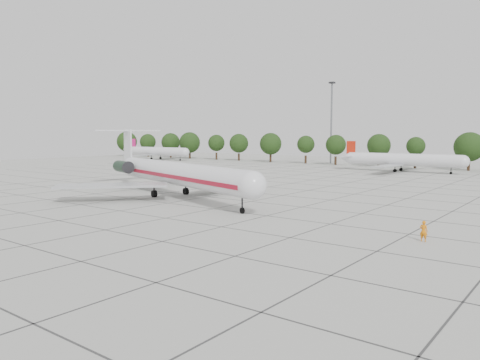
{
  "coord_description": "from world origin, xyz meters",
  "views": [
    {
      "loc": [
        37.44,
        -43.34,
        9.27
      ],
      "look_at": [
        2.01,
        2.87,
        3.5
      ],
      "focal_mm": 35.0,
      "sensor_mm": 36.0,
      "label": 1
    }
  ],
  "objects_px": {
    "bg_airliner_a": "(157,151)",
    "main_airliner": "(172,172)",
    "floodlight_mast": "(331,118)",
    "ground_crew": "(424,231)",
    "bg_airliner_c": "(402,160)"
  },
  "relations": [
    {
      "from": "main_airliner",
      "to": "bg_airliner_a",
      "type": "height_order",
      "value": "main_airliner"
    },
    {
      "from": "main_airliner",
      "to": "bg_airliner_c",
      "type": "xyz_separation_m",
      "value": [
        12.06,
        65.77,
        -0.64
      ]
    },
    {
      "from": "ground_crew",
      "to": "bg_airliner_a",
      "type": "distance_m",
      "value": 136.82
    },
    {
      "from": "ground_crew",
      "to": "bg_airliner_c",
      "type": "height_order",
      "value": "bg_airliner_c"
    },
    {
      "from": "bg_airliner_c",
      "to": "floodlight_mast",
      "type": "xyz_separation_m",
      "value": [
        -29.45,
        20.91,
        11.37
      ]
    },
    {
      "from": "main_airliner",
      "to": "ground_crew",
      "type": "relative_size",
      "value": 22.87
    },
    {
      "from": "ground_crew",
      "to": "bg_airliner_a",
      "type": "xyz_separation_m",
      "value": [
        -114.69,
        74.58,
        1.99
      ]
    },
    {
      "from": "ground_crew",
      "to": "bg_airliner_a",
      "type": "height_order",
      "value": "bg_airliner_a"
    },
    {
      "from": "bg_airliner_a",
      "to": "ground_crew",
      "type": "bearing_deg",
      "value": -33.03
    },
    {
      "from": "floodlight_mast",
      "to": "main_airliner",
      "type": "bearing_deg",
      "value": -78.66
    },
    {
      "from": "bg_airliner_a",
      "to": "main_airliner",
      "type": "bearing_deg",
      "value": -41.33
    },
    {
      "from": "ground_crew",
      "to": "bg_airliner_c",
      "type": "bearing_deg",
      "value": -70.15
    },
    {
      "from": "bg_airliner_c",
      "to": "bg_airliner_a",
      "type": "bearing_deg",
      "value": 179.2
    },
    {
      "from": "main_airliner",
      "to": "bg_airliner_c",
      "type": "height_order",
      "value": "main_airliner"
    },
    {
      "from": "main_airliner",
      "to": "ground_crew",
      "type": "distance_m",
      "value": 39.34
    }
  ]
}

